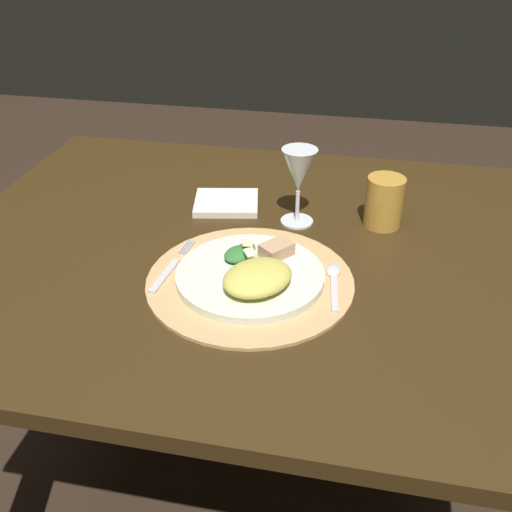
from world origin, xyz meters
TOP-DOWN VIEW (x-y plane):
  - ground_plane at (0.00, 0.00)m, footprint 6.00×6.00m
  - dining_table at (0.00, 0.00)m, footprint 1.16×0.91m
  - placemat at (0.02, -0.12)m, footprint 0.34×0.34m
  - dinner_plate at (0.02, -0.12)m, footprint 0.25×0.25m
  - pasta_serving at (0.04, -0.16)m, footprint 0.15×0.15m
  - salad_greens at (-0.01, -0.08)m, footprint 0.07×0.07m
  - bread_piece at (0.05, -0.06)m, footprint 0.06×0.06m
  - fork at (-0.12, -0.12)m, footprint 0.03×0.17m
  - spoon at (0.15, -0.10)m, footprint 0.03×0.13m
  - napkin at (-0.09, 0.14)m, footprint 0.15×0.13m
  - wine_glass at (0.06, 0.10)m, footprint 0.07×0.07m
  - amber_tumbler at (0.23, 0.12)m, footprint 0.07×0.07m

SIDE VIEW (x-z plane):
  - ground_plane at x=0.00m, z-range 0.00..0.00m
  - dining_table at x=0.00m, z-range 0.20..0.96m
  - placemat at x=0.02m, z-range 0.76..0.76m
  - napkin at x=-0.09m, z-range 0.76..0.77m
  - spoon at x=0.15m, z-range 0.76..0.77m
  - fork at x=-0.12m, z-range 0.76..0.77m
  - dinner_plate at x=0.02m, z-range 0.76..0.78m
  - salad_greens at x=-0.01m, z-range 0.77..0.80m
  - bread_piece at x=0.05m, z-range 0.78..0.80m
  - pasta_serving at x=0.04m, z-range 0.78..0.81m
  - amber_tumbler at x=0.23m, z-range 0.76..0.85m
  - wine_glass at x=0.06m, z-range 0.78..0.94m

